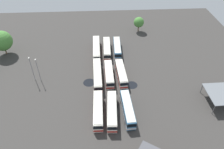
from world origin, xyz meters
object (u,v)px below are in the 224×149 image
(bus_row1_slot2, at_px, (121,73))
(tree_south_edge, at_px, (2,41))
(bus_row1_slot1, at_px, (109,74))
(lamp_post_near_entrance, at_px, (38,69))
(bus_row0_slot0, at_px, (96,49))
(lamp_post_far_corner, at_px, (32,68))
(maintenance_shelter, at_px, (220,94))
(bus_row0_slot2, at_px, (117,48))
(bus_row2_slot0, at_px, (98,110))
(bus_row1_slot0, at_px, (98,75))
(bus_row2_slot1, at_px, (112,111))
(bus_row2_slot2, at_px, (128,109))
(tree_east_edge, at_px, (139,22))
(bus_row0_slot1, at_px, (107,48))

(bus_row1_slot2, distance_m, tree_south_edge, 46.77)
(bus_row1_slot1, xyz_separation_m, lamp_post_near_entrance, (-0.27, -22.91, 2.90))
(bus_row0_slot0, distance_m, tree_south_edge, 35.45)
(lamp_post_far_corner, bearing_deg, bus_row1_slot2, 88.99)
(bus_row1_slot1, distance_m, lamp_post_far_corner, 25.08)
(maintenance_shelter, xyz_separation_m, lamp_post_far_corner, (-13.50, -56.44, 1.51))
(bus_row1_slot1, xyz_separation_m, lamp_post_far_corner, (-0.61, -24.87, 3.15))
(bus_row0_slot2, height_order, bus_row2_slot0, same)
(bus_row0_slot0, height_order, maintenance_shelter, maintenance_shelter)
(bus_row1_slot2, xyz_separation_m, bus_row2_slot0, (15.71, -7.85, 0.00))
(bus_row0_slot0, distance_m, bus_row1_slot0, 16.03)
(bus_row2_slot0, bearing_deg, tree_south_edge, -132.44)
(bus_row0_slot0, relative_size, bus_row2_slot1, 1.16)
(bus_row1_slot0, height_order, bus_row2_slot2, same)
(tree_south_edge, height_order, tree_east_edge, tree_south_edge)
(maintenance_shelter, bearing_deg, tree_east_edge, -159.62)
(bus_row0_slot0, xyz_separation_m, maintenance_shelter, (28.77, 35.72, 1.64))
(bus_row1_slot0, bearing_deg, bus_row2_slot2, 28.17)
(bus_row1_slot1, distance_m, bus_row2_slot1, 16.02)
(bus_row0_slot2, height_order, bus_row1_slot2, same)
(bus_row2_slot0, bearing_deg, lamp_post_far_corner, -127.54)
(bus_row2_slot0, bearing_deg, bus_row0_slot1, 173.28)
(bus_row1_slot0, distance_m, bus_row1_slot2, 7.92)
(bus_row1_slot0, distance_m, bus_row1_slot1, 3.84)
(bus_row1_slot2, xyz_separation_m, maintenance_shelter, (12.99, 27.48, 1.64))
(bus_row0_slot2, height_order, bus_row2_slot2, same)
(bus_row0_slot0, xyz_separation_m, tree_east_edge, (-16.32, 18.97, 2.59))
(bus_row1_slot0, xyz_separation_m, tree_south_edge, (-17.09, -35.52, 4.05))
(bus_row1_slot0, bearing_deg, maintenance_shelter, 70.20)
(bus_row1_slot0, bearing_deg, lamp_post_near_entrance, -91.25)
(bus_row1_slot2, bearing_deg, bus_row0_slot1, -165.03)
(bus_row2_slot1, distance_m, lamp_post_near_entrance, 28.32)
(tree_south_edge, bearing_deg, lamp_post_far_corner, 41.58)
(maintenance_shelter, bearing_deg, bus_row0_slot2, -136.17)
(bus_row0_slot2, xyz_separation_m, bus_row1_slot1, (15.88, -3.94, -0.00))
(bus_row1_slot2, height_order, maintenance_shelter, maintenance_shelter)
(bus_row0_slot2, distance_m, tree_east_edge, 19.78)
(bus_row0_slot2, bearing_deg, bus_row0_slot0, -89.97)
(bus_row0_slot1, bearing_deg, lamp_post_far_corner, -58.69)
(bus_row1_slot2, height_order, bus_row2_slot2, same)
(bus_row1_slot0, distance_m, bus_row2_slot2, 17.57)
(bus_row1_slot0, bearing_deg, lamp_post_far_corner, -92.07)
(bus_row0_slot0, distance_m, tree_east_edge, 25.16)
(bus_row1_slot2, height_order, bus_row2_slot1, same)
(bus_row1_slot2, xyz_separation_m, lamp_post_far_corner, (-0.51, -28.96, 3.15))
(bus_row0_slot2, xyz_separation_m, lamp_post_far_corner, (15.27, -28.81, 3.15))
(bus_row1_slot1, height_order, lamp_post_near_entrance, lamp_post_near_entrance)
(bus_row0_slot2, relative_size, maintenance_shelter, 1.35)
(bus_row1_slot1, bearing_deg, bus_row1_slot2, 91.43)
(bus_row0_slot2, xyz_separation_m, tree_east_edge, (-16.31, 10.87, 2.59))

